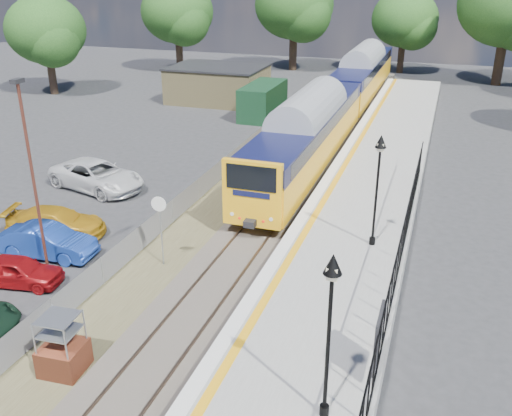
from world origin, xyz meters
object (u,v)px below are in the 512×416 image
at_px(train, 341,96).
at_px(car_white, 97,176).
at_px(carpark_lamp, 32,170).
at_px(speed_sign, 160,219).
at_px(victorian_lamp_north, 379,165).
at_px(car_yellow, 56,222).
at_px(brick_plinth, 62,346).
at_px(car_blue, 47,241).
at_px(victorian_lamp_south, 331,300).
at_px(car_red, 18,271).

bearing_deg(train, car_white, -120.67).
bearing_deg(carpark_lamp, speed_sign, 24.99).
bearing_deg(victorian_lamp_north, speed_sign, -160.16).
xyz_separation_m(speed_sign, car_yellow, (-5.90, 1.07, -1.47)).
bearing_deg(carpark_lamp, brick_plinth, -48.46).
distance_m(victorian_lamp_north, car_blue, 13.98).
distance_m(victorian_lamp_north, car_yellow, 14.51).
bearing_deg(carpark_lamp, victorian_lamp_south, -22.68).
bearing_deg(car_yellow, victorian_lamp_north, -95.43).
distance_m(brick_plinth, car_yellow, 10.03).
bearing_deg(victorian_lamp_north, victorian_lamp_south, -88.85).
height_order(victorian_lamp_north, car_blue, victorian_lamp_north).
bearing_deg(speed_sign, train, 76.46).
bearing_deg(brick_plinth, car_white, 119.35).
xyz_separation_m(victorian_lamp_north, brick_plinth, (-7.80, -9.76, -3.35)).
distance_m(brick_plinth, speed_sign, 6.97).
bearing_deg(car_yellow, train, -33.76).
distance_m(speed_sign, car_yellow, 6.18).
height_order(train, car_blue, train).
relative_size(victorian_lamp_south, carpark_lamp, 0.60).
bearing_deg(train, speed_sign, -96.55).
relative_size(car_blue, car_white, 0.74).
relative_size(victorian_lamp_south, train, 0.11).
distance_m(train, brick_plinth, 30.70).
height_order(victorian_lamp_north, speed_sign, victorian_lamp_north).
bearing_deg(carpark_lamp, car_white, 110.62).
bearing_deg(speed_sign, car_blue, -178.20).
xyz_separation_m(victorian_lamp_north, car_blue, (-12.99, -3.66, -3.62)).
bearing_deg(car_red, carpark_lamp, -30.20).
xyz_separation_m(train, speed_sign, (-2.72, -23.69, -0.22)).
xyz_separation_m(victorian_lamp_south, speed_sign, (-8.22, 7.11, -2.18)).
bearing_deg(car_white, speed_sign, -116.98).
distance_m(train, car_white, 19.87).
distance_m(speed_sign, car_red, 5.73).
relative_size(victorian_lamp_north, train, 0.11).
distance_m(train, carpark_lamp, 26.61).
bearing_deg(car_blue, train, -20.66).
bearing_deg(speed_sign, brick_plinth, -95.14).
xyz_separation_m(car_red, car_white, (-2.80, 9.73, 0.19)).
bearing_deg(speed_sign, car_white, 130.99).
distance_m(victorian_lamp_south, speed_sign, 11.08).
bearing_deg(victorian_lamp_south, train, 100.12).
bearing_deg(victorian_lamp_north, car_white, 166.28).
relative_size(car_red, car_white, 0.61).
relative_size(car_red, car_yellow, 0.77).
height_order(car_red, car_yellow, car_yellow).
distance_m(carpark_lamp, car_white, 9.85).
bearing_deg(speed_sign, victorian_lamp_south, -47.82).
xyz_separation_m(victorian_lamp_north, train, (-5.30, 20.80, -1.96)).
bearing_deg(victorian_lamp_south, car_yellow, 149.93).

